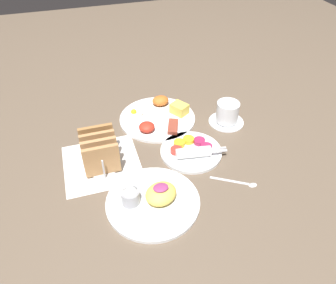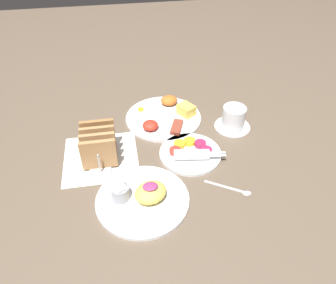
{
  "view_description": "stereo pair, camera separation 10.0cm",
  "coord_description": "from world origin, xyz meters",
  "px_view_note": "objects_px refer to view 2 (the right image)",
  "views": [
    {
      "loc": [
        -0.17,
        -0.7,
        0.68
      ],
      "look_at": [
        0.06,
        0.04,
        0.03
      ],
      "focal_mm": 35.0,
      "sensor_mm": 36.0,
      "label": 1
    },
    {
      "loc": [
        -0.07,
        -0.72,
        0.68
      ],
      "look_at": [
        0.06,
        0.04,
        0.03
      ],
      "focal_mm": 35.0,
      "sensor_mm": 36.0,
      "label": 2
    }
  ],
  "objects_px": {
    "coffee_cup": "(233,118)",
    "toast_rack": "(99,145)",
    "plate_breakfast": "(165,116)",
    "plate_foreground": "(142,197)",
    "plate_condiments": "(191,153)"
  },
  "relations": [
    {
      "from": "plate_breakfast",
      "to": "plate_foreground",
      "type": "relative_size",
      "value": 1.06
    },
    {
      "from": "plate_condiments",
      "to": "toast_rack",
      "type": "bearing_deg",
      "value": 172.27
    },
    {
      "from": "plate_breakfast",
      "to": "plate_condiments",
      "type": "height_order",
      "value": "plate_breakfast"
    },
    {
      "from": "plate_foreground",
      "to": "coffee_cup",
      "type": "height_order",
      "value": "coffee_cup"
    },
    {
      "from": "plate_breakfast",
      "to": "plate_condiments",
      "type": "bearing_deg",
      "value": -77.02
    },
    {
      "from": "plate_breakfast",
      "to": "toast_rack",
      "type": "height_order",
      "value": "toast_rack"
    },
    {
      "from": "coffee_cup",
      "to": "plate_condiments",
      "type": "bearing_deg",
      "value": -145.35
    },
    {
      "from": "plate_foreground",
      "to": "coffee_cup",
      "type": "relative_size",
      "value": 2.06
    },
    {
      "from": "plate_breakfast",
      "to": "plate_foreground",
      "type": "xyz_separation_m",
      "value": [
        -0.12,
        -0.36,
        0.0
      ]
    },
    {
      "from": "toast_rack",
      "to": "coffee_cup",
      "type": "xyz_separation_m",
      "value": [
        0.44,
        0.08,
        -0.02
      ]
    },
    {
      "from": "toast_rack",
      "to": "plate_breakfast",
      "type": "bearing_deg",
      "value": 37.1
    },
    {
      "from": "plate_foreground",
      "to": "plate_breakfast",
      "type": "bearing_deg",
      "value": 71.8
    },
    {
      "from": "coffee_cup",
      "to": "plate_foreground",
      "type": "bearing_deg",
      "value": -141.33
    },
    {
      "from": "coffee_cup",
      "to": "toast_rack",
      "type": "bearing_deg",
      "value": -169.54
    },
    {
      "from": "plate_breakfast",
      "to": "toast_rack",
      "type": "bearing_deg",
      "value": -142.9
    }
  ]
}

